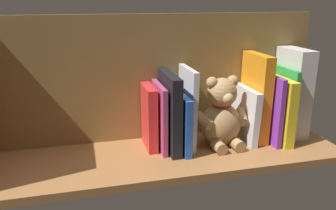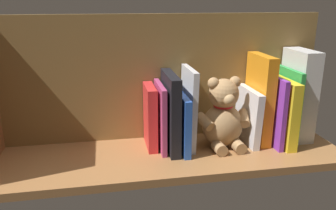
{
  "view_description": "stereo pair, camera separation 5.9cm",
  "coord_description": "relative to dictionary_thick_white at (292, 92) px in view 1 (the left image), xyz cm",
  "views": [
    {
      "loc": [
        22.11,
        86.8,
        42.05
      ],
      "look_at": [
        0.0,
        0.0,
        14.04
      ],
      "focal_mm": 36.85,
      "sensor_mm": 36.0,
      "label": 1
    },
    {
      "loc": [
        16.37,
        88.06,
        42.05
      ],
      "look_at": [
        0.0,
        0.0,
        14.04
      ],
      "focal_mm": 36.85,
      "sensor_mm": 36.0,
      "label": 2
    }
  ],
  "objects": [
    {
      "name": "ground_plane",
      "position": [
        41.41,
        4.5,
        -14.75
      ],
      "size": [
        99.34,
        29.69,
        2.2
      ],
      "primitive_type": "cube",
      "color": "#9E6B3D"
    },
    {
      "name": "shelf_back_panel",
      "position": [
        41.41,
        -8.09,
        5.19
      ],
      "size": [
        99.34,
        1.5,
        37.68
      ],
      "primitive_type": "cube",
      "color": "olive",
      "rests_on": "ground_plane"
    },
    {
      "name": "dictionary_thick_white",
      "position": [
        0.0,
        0.0,
        0.0
      ],
      "size": [
        5.45,
        13.68,
        27.3
      ],
      "primitive_type": "cube",
      "color": "silver",
      "rests_on": "ground_plane"
    },
    {
      "name": "book_0",
      "position": [
        4.13,
        0.81,
        -2.66
      ],
      "size": [
        1.38,
        15.5,
        21.97
      ],
      "primitive_type": "cube",
      "color": "green",
      "rests_on": "ground_plane"
    },
    {
      "name": "book_1",
      "position": [
        7.01,
        2.35,
        -3.85
      ],
      "size": [
        2.96,
        18.59,
        19.6
      ],
      "primitive_type": "cube",
      "color": "yellow",
      "rests_on": "ground_plane"
    },
    {
      "name": "book_2",
      "position": [
        9.9,
        1.92,
        -3.41
      ],
      "size": [
        1.39,
        17.72,
        20.49
      ],
      "primitive_type": "cube",
      "color": "purple",
      "rests_on": "ground_plane"
    },
    {
      "name": "book_3",
      "position": [
        12.91,
        0.35,
        -0.53
      ],
      "size": [
        3.42,
        14.59,
        26.28
      ],
      "primitive_type": "cube",
      "rotation": [
        0.0,
        -0.01,
        0.0
      ],
      "color": "orange",
      "rests_on": "ground_plane"
    },
    {
      "name": "book_4",
      "position": [
        16.25,
        0.87,
        -5.51
      ],
      "size": [
        2.65,
        15.62,
        16.34
      ],
      "primitive_type": "cube",
      "rotation": [
        0.0,
        -0.04,
        0.0
      ],
      "color": "silver",
      "rests_on": "ground_plane"
    },
    {
      "name": "teddy_bear",
      "position": [
        24.87,
        2.92,
        -4.5
      ],
      "size": [
        16.85,
        13.66,
        20.79
      ],
      "rotation": [
        0.0,
        0.0,
        0.06
      ],
      "color": "tan",
      "rests_on": "ground_plane"
    },
    {
      "name": "book_5",
      "position": [
        34.59,
        0.38,
        -2.09
      ],
      "size": [
        2.1,
        14.63,
        23.16
      ],
      "primitive_type": "cube",
      "rotation": [
        0.0,
        -0.02,
        0.0
      ],
      "color": "silver",
      "rests_on": "ground_plane"
    },
    {
      "name": "book_6",
      "position": [
        37.05,
        1.82,
        -5.49
      ],
      "size": [
        1.9,
        17.53,
        16.33
      ],
      "primitive_type": "cube",
      "color": "blue",
      "rests_on": "ground_plane"
    },
    {
      "name": "book_7",
      "position": [
        40.12,
        1.51,
        -2.65
      ],
      "size": [
        2.81,
        16.91,
        22.0
      ],
      "primitive_type": "cube",
      "color": "black",
      "rests_on": "ground_plane"
    },
    {
      "name": "book_8",
      "position": [
        42.92,
        0.54,
        -4.18
      ],
      "size": [
        1.4,
        14.95,
        18.95
      ],
      "primitive_type": "cube",
      "rotation": [
        0.0,
        0.0,
        0.0
      ],
      "color": "#B23F72",
      "rests_on": "ground_plane"
    },
    {
      "name": "book_9",
      "position": [
        45.64,
        -0.88,
        -4.53
      ],
      "size": [
        2.66,
        12.12,
        18.24
      ],
      "primitive_type": "cube",
      "color": "red",
      "rests_on": "ground_plane"
    }
  ]
}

